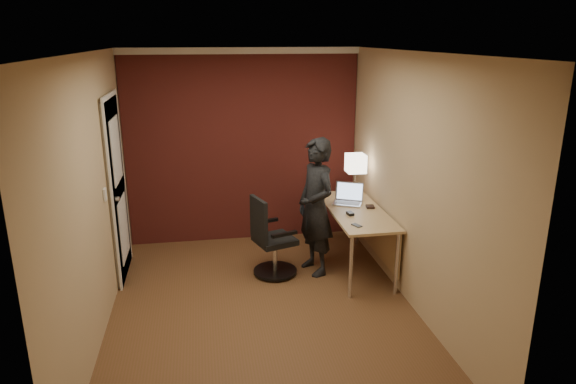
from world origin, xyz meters
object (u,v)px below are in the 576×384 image
(laptop, at_px, (348,197))
(office_chair, at_px, (270,242))
(desk_lamp, at_px, (356,164))
(wallet, at_px, (370,207))
(desk, at_px, (362,220))
(phone, at_px, (357,225))
(person, at_px, (316,207))
(mouse, at_px, (350,214))

(laptop, bearing_deg, office_chair, -164.06)
(desk_lamp, bearing_deg, wallet, -82.58)
(wallet, bearing_deg, office_chair, -177.18)
(office_chair, bearing_deg, laptop, 15.94)
(desk, relative_size, phone, 13.04)
(desk, distance_m, office_chair, 1.09)
(person, bearing_deg, laptop, 101.63)
(office_chair, bearing_deg, desk_lamp, 23.74)
(phone, bearing_deg, laptop, 56.66)
(office_chair, height_order, person, person)
(phone, bearing_deg, desk, 42.83)
(mouse, bearing_deg, wallet, 26.52)
(desk, relative_size, laptop, 3.66)
(mouse, distance_m, wallet, 0.37)
(phone, distance_m, office_chair, 1.03)
(desk, bearing_deg, desk_lamp, 83.82)
(desk_lamp, relative_size, office_chair, 0.58)
(mouse, bearing_deg, office_chair, 162.54)
(mouse, bearing_deg, desk_lamp, 61.27)
(mouse, relative_size, person, 0.06)
(office_chair, bearing_deg, wallet, 2.82)
(desk, relative_size, person, 0.95)
(laptop, xyz_separation_m, wallet, (0.20, -0.22, -0.05))
(laptop, relative_size, mouse, 4.10)
(desk, height_order, office_chair, office_chair)
(mouse, distance_m, office_chair, 0.95)
(laptop, xyz_separation_m, office_chair, (-0.98, -0.28, -0.39))
(desk, height_order, phone, phone)
(laptop, relative_size, wallet, 3.73)
(desk_lamp, bearing_deg, person, -141.47)
(desk, xyz_separation_m, wallet, (0.11, 0.04, 0.14))
(desk_lamp, relative_size, mouse, 5.35)
(phone, relative_size, wallet, 1.05)
(office_chair, bearing_deg, desk, 1.14)
(mouse, xyz_separation_m, wallet, (0.30, 0.21, -0.01))
(wallet, relative_size, person, 0.07)
(laptop, height_order, phone, laptop)
(mouse, distance_m, phone, 0.34)
(wallet, bearing_deg, desk_lamp, 97.42)
(wallet, bearing_deg, phone, -121.09)
(desk_lamp, xyz_separation_m, phone, (-0.27, -0.98, -0.41))
(laptop, bearing_deg, desk_lamp, 56.43)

